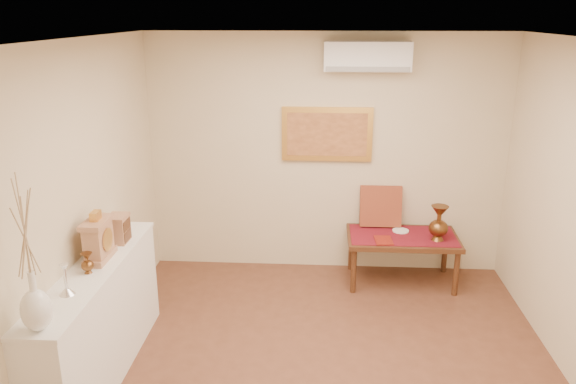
# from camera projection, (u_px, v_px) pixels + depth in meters

# --- Properties ---
(floor) EXTENTS (4.50, 4.50, 0.00)m
(floor) POSITION_uv_depth(u_px,v_px,m) (324.00, 383.00, 4.58)
(floor) COLOR brown
(floor) RESTS_ON ground
(ceiling) EXTENTS (4.50, 4.50, 0.00)m
(ceiling) POSITION_uv_depth(u_px,v_px,m) (332.00, 41.00, 3.75)
(ceiling) COLOR silver
(ceiling) RESTS_ON ground
(wall_back) EXTENTS (4.00, 0.02, 2.70)m
(wall_back) POSITION_uv_depth(u_px,v_px,m) (326.00, 156.00, 6.30)
(wall_back) COLOR beige
(wall_back) RESTS_ON ground
(wall_left) EXTENTS (0.02, 4.50, 2.70)m
(wall_left) POSITION_uv_depth(u_px,v_px,m) (65.00, 223.00, 4.28)
(wall_left) COLOR beige
(wall_left) RESTS_ON ground
(white_vase) EXTENTS (0.19, 0.19, 1.01)m
(white_vase) POSITION_uv_depth(u_px,v_px,m) (28.00, 256.00, 3.38)
(white_vase) COLOR white
(white_vase) RESTS_ON display_ledge
(candlestick) EXTENTS (0.11, 0.11, 0.23)m
(candlestick) POSITION_uv_depth(u_px,v_px,m) (65.00, 279.00, 3.94)
(candlestick) COLOR silver
(candlestick) RESTS_ON display_ledge
(brass_urn_small) EXTENTS (0.10, 0.10, 0.22)m
(brass_urn_small) POSITION_uv_depth(u_px,v_px,m) (87.00, 260.00, 4.27)
(brass_urn_small) COLOR brown
(brass_urn_small) RESTS_ON display_ledge
(table_cloth) EXTENTS (1.14, 0.59, 0.01)m
(table_cloth) POSITION_uv_depth(u_px,v_px,m) (403.00, 235.00, 6.14)
(table_cloth) COLOR maroon
(table_cloth) RESTS_ON low_table
(brass_urn_tall) EXTENTS (0.21, 0.21, 0.47)m
(brass_urn_tall) POSITION_uv_depth(u_px,v_px,m) (439.00, 219.00, 5.95)
(brass_urn_tall) COLOR brown
(brass_urn_tall) RESTS_ON table_cloth
(plate) EXTENTS (0.18, 0.18, 0.01)m
(plate) POSITION_uv_depth(u_px,v_px,m) (401.00, 231.00, 6.25)
(plate) COLOR white
(plate) RESTS_ON table_cloth
(menu) EXTENTS (0.19, 0.26, 0.01)m
(menu) POSITION_uv_depth(u_px,v_px,m) (384.00, 240.00, 5.99)
(menu) COLOR maroon
(menu) RESTS_ON table_cloth
(cushion) EXTENTS (0.47, 0.19, 0.48)m
(cushion) POSITION_uv_depth(u_px,v_px,m) (381.00, 206.00, 6.36)
(cushion) COLOR maroon
(cushion) RESTS_ON table_cloth
(display_ledge) EXTENTS (0.37, 2.02, 0.98)m
(display_ledge) POSITION_uv_depth(u_px,v_px,m) (99.00, 323.00, 4.54)
(display_ledge) COLOR white
(display_ledge) RESTS_ON floor
(mantel_clock) EXTENTS (0.17, 0.36, 0.41)m
(mantel_clock) POSITION_uv_depth(u_px,v_px,m) (98.00, 239.00, 4.49)
(mantel_clock) COLOR tan
(mantel_clock) RESTS_ON display_ledge
(wooden_chest) EXTENTS (0.16, 0.21, 0.24)m
(wooden_chest) POSITION_uv_depth(u_px,v_px,m) (119.00, 229.00, 4.85)
(wooden_chest) COLOR tan
(wooden_chest) RESTS_ON display_ledge
(low_table) EXTENTS (1.20, 0.70, 0.55)m
(low_table) POSITION_uv_depth(u_px,v_px,m) (402.00, 241.00, 6.16)
(low_table) COLOR #4C2A17
(low_table) RESTS_ON floor
(painting) EXTENTS (1.00, 0.06, 0.60)m
(painting) POSITION_uv_depth(u_px,v_px,m) (327.00, 134.00, 6.20)
(painting) COLOR gold
(painting) RESTS_ON wall_back
(ac_unit) EXTENTS (0.90, 0.25, 0.30)m
(ac_unit) POSITION_uv_depth(u_px,v_px,m) (367.00, 56.00, 5.82)
(ac_unit) COLOR white
(ac_unit) RESTS_ON wall_back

